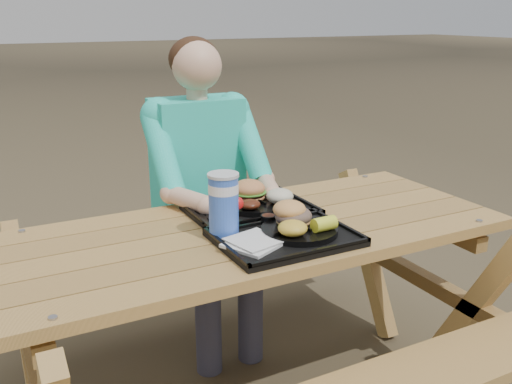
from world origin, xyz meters
name	(u,v)px	position (x,y,z in m)	size (l,w,h in m)	color
picnic_table	(256,319)	(0.00, 0.00, 0.38)	(1.80, 1.49, 0.75)	#999999
tray_near	(285,238)	(0.02, -0.16, 0.76)	(0.45, 0.35, 0.02)	black
tray_far	(251,211)	(0.05, 0.14, 0.76)	(0.45, 0.35, 0.02)	black
plate_near	(299,230)	(0.08, -0.17, 0.78)	(0.26, 0.26, 0.02)	black
plate_far	(256,204)	(0.08, 0.15, 0.78)	(0.26, 0.26, 0.02)	black
napkin_stack	(253,243)	(-0.11, -0.19, 0.78)	(0.16, 0.16, 0.02)	silver
soda_cup	(224,205)	(-0.15, -0.06, 0.87)	(0.10, 0.10, 0.20)	blue
condiment_bbq	(268,219)	(0.03, -0.04, 0.79)	(0.05, 0.05, 0.03)	black
condiment_mustard	(285,217)	(0.09, -0.05, 0.78)	(0.05, 0.05, 0.03)	yellow
sandwich	(294,206)	(0.08, -0.12, 0.85)	(0.12, 0.12, 0.12)	#D8924C
mac_cheese	(293,228)	(0.02, -0.22, 0.81)	(0.10, 0.10, 0.05)	gold
corn_cob	(324,224)	(0.13, -0.23, 0.81)	(0.08, 0.08, 0.05)	yellow
cutlery_far	(207,214)	(-0.13, 0.14, 0.77)	(0.03, 0.16, 0.01)	black
burger	(249,184)	(0.07, 0.19, 0.85)	(0.13, 0.13, 0.11)	#C67A45
baked_beans	(250,204)	(0.02, 0.08, 0.81)	(0.08, 0.08, 0.04)	#4A1D0E
potato_salad	(280,196)	(0.15, 0.08, 0.82)	(0.10, 0.10, 0.06)	beige
diner	(200,207)	(0.02, 0.59, 0.64)	(0.48, 0.84, 1.28)	#1CACC9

